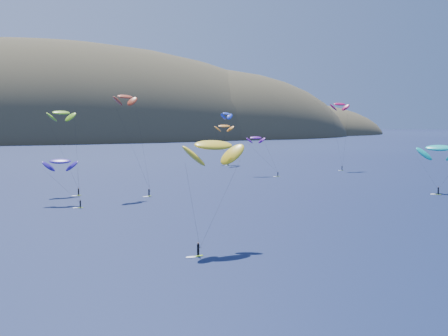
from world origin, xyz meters
TOP-DOWN VIEW (x-y plane):
  - island at (39.40, 562.36)m, footprint 730.00×300.00m
  - kitesurfer_2 at (-25.08, 41.50)m, footprint 11.88×10.35m
  - kitesurfer_3 at (-35.08, 123.10)m, footprint 8.59×12.10m
  - kitesurfer_4 at (46.82, 194.29)m, footprint 8.71×7.79m
  - kitesurfer_5 at (60.07, 81.74)m, footprint 11.62×11.83m
  - kitesurfer_6 at (36.18, 145.86)m, footprint 8.67×10.67m
  - kitesurfer_8 at (77.80, 155.02)m, footprint 8.33×8.01m
  - kitesurfer_9 at (-20.94, 109.38)m, footprint 9.89×8.38m
  - kitesurfer_10 at (-39.43, 100.42)m, footprint 8.39×11.52m
  - kitesurfer_11 at (47.21, 197.58)m, footprint 8.73×12.61m

SIDE VIEW (x-z plane):
  - island at x=39.40m, z-range -115.74..94.26m
  - kitesurfer_10 at x=-39.43m, z-range 4.00..16.39m
  - kitesurfer_5 at x=60.07m, z-range 4.49..19.81m
  - kitesurfer_6 at x=36.18m, z-range 5.69..20.79m
  - kitesurfer_2 at x=-25.08m, z-range 6.63..25.91m
  - kitesurfer_11 at x=47.21m, z-range 7.10..25.99m
  - kitesurfer_3 at x=-35.08m, z-range 9.75..33.81m
  - kitesurfer_4 at x=46.82m, z-range 9.81..34.02m
  - kitesurfer_8 at x=77.80m, z-range 11.59..39.49m
  - kitesurfer_9 at x=-20.94m, z-range 11.82..39.95m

